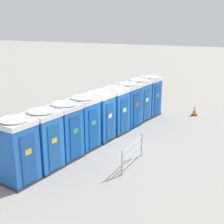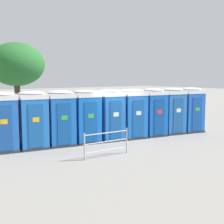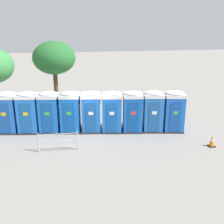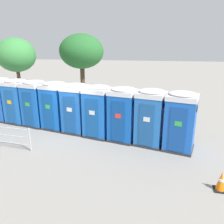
{
  "view_description": "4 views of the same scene",
  "coord_description": "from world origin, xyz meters",
  "views": [
    {
      "loc": [
        -13.28,
        -6.4,
        5.82
      ],
      "look_at": [
        1.03,
        -0.21,
        1.19
      ],
      "focal_mm": 50.0,
      "sensor_mm": 36.0,
      "label": 1
    },
    {
      "loc": [
        -9.4,
        -12.17,
        3.2
      ],
      "look_at": [
        0.1,
        -0.03,
        1.4
      ],
      "focal_mm": 50.0,
      "sensor_mm": 36.0,
      "label": 2
    },
    {
      "loc": [
        -1.98,
        -15.37,
        6.14
      ],
      "look_at": [
        1.27,
        -0.26,
        1.24
      ],
      "focal_mm": 42.0,
      "sensor_mm": 36.0,
      "label": 3
    },
    {
      "loc": [
        4.06,
        -10.05,
        4.28
      ],
      "look_at": [
        1.97,
        -0.4,
        1.3
      ],
      "focal_mm": 35.0,
      "sensor_mm": 36.0,
      "label": 4
    }
  ],
  "objects": [
    {
      "name": "traffic_cone",
      "position": [
        6.11,
        -3.7,
        0.31
      ],
      "size": [
        0.36,
        0.36,
        0.64
      ],
      "color": "black",
      "rests_on": "ground"
    },
    {
      "name": "street_tree_1",
      "position": [
        -2.04,
        6.83,
        3.87
      ],
      "size": [
        3.48,
        3.48,
        5.25
      ],
      "color": "#4C3826",
      "rests_on": "ground"
    },
    {
      "name": "portapotty_5",
      "position": [
        1.25,
        -0.3,
        1.28
      ],
      "size": [
        1.43,
        1.42,
        2.54
      ],
      "color": "#2D2D33",
      "rests_on": "ground"
    },
    {
      "name": "event_barrier",
      "position": [
        -2.09,
        -2.48,
        0.57
      ],
      "size": [
        2.06,
        0.19,
        1.05
      ],
      "color": "#B7B7BC",
      "rests_on": "ground"
    },
    {
      "name": "portapotty_2",
      "position": [
        -2.53,
        0.44,
        1.28
      ],
      "size": [
        1.42,
        1.42,
        2.54
      ],
      "color": "#2D2D33",
      "rests_on": "ground"
    },
    {
      "name": "portapotty_0",
      "position": [
        -5.06,
        0.9,
        1.28
      ],
      "size": [
        1.42,
        1.4,
        2.54
      ],
      "color": "#2D2D33",
      "rests_on": "ground"
    },
    {
      "name": "portapotty_8",
      "position": [
        5.03,
        -1.02,
        1.28
      ],
      "size": [
        1.46,
        1.44,
        2.54
      ],
      "color": "#2D2D33",
      "rests_on": "ground"
    },
    {
      "name": "ground_plane",
      "position": [
        0.0,
        0.0,
        0.0
      ],
      "size": [
        120.0,
        120.0,
        0.0
      ],
      "primitive_type": "plane",
      "color": "gray"
    },
    {
      "name": "portapotty_1",
      "position": [
        -3.79,
        0.66,
        1.28
      ],
      "size": [
        1.4,
        1.39,
        2.54
      ],
      "color": "#2D2D33",
      "rests_on": "ground"
    },
    {
      "name": "portapotty_7",
      "position": [
        3.78,
        -0.73,
        1.28
      ],
      "size": [
        1.44,
        1.44,
        2.54
      ],
      "color": "#2D2D33",
      "rests_on": "ground"
    },
    {
      "name": "portapotty_4",
      "position": [
        -0.0,
        -0.02,
        1.28
      ],
      "size": [
        1.34,
        1.37,
        2.54
      ],
      "color": "#2D2D33",
      "rests_on": "ground"
    },
    {
      "name": "portapotty_3",
      "position": [
        -1.26,
        0.23,
        1.28
      ],
      "size": [
        1.41,
        1.41,
        2.54
      ],
      "color": "#2D2D33",
      "rests_on": "ground"
    },
    {
      "name": "portapotty_6",
      "position": [
        2.51,
        -0.53,
        1.28
      ],
      "size": [
        1.41,
        1.41,
        2.54
      ],
      "color": "#2D2D33",
      "rests_on": "ground"
    }
  ]
}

